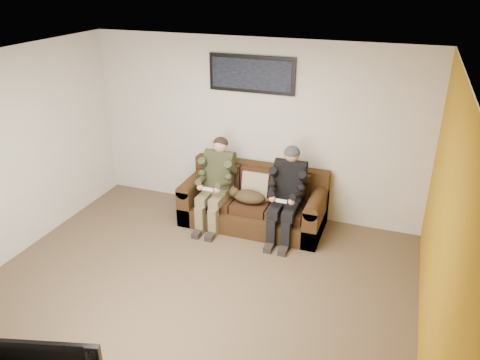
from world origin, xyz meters
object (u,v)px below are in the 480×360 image
at_px(sofa, 255,203).
at_px(framed_poster, 252,74).
at_px(person_left, 217,178).
at_px(person_right, 288,189).
at_px(cat, 248,196).

height_order(sofa, framed_poster, framed_poster).
xyz_separation_m(person_left, person_right, (1.05, 0.00, 0.00)).
bearing_deg(sofa, person_right, -17.93).
relative_size(person_left, person_right, 0.99).
distance_m(sofa, framed_poster, 1.84).
xyz_separation_m(person_right, framed_poster, (-0.72, 0.56, 1.39)).
bearing_deg(sofa, cat, -101.18).
relative_size(sofa, person_right, 1.60).
xyz_separation_m(sofa, framed_poster, (-0.20, 0.39, 1.79)).
bearing_deg(person_right, sofa, 162.07).
bearing_deg(cat, sofa, 78.82).
distance_m(person_right, cat, 0.60).
distance_m(person_right, framed_poster, 1.67).
bearing_deg(framed_poster, cat, -74.67).
height_order(person_right, cat, person_right).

